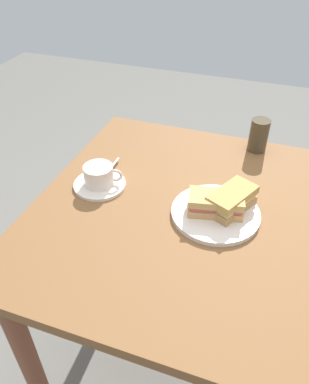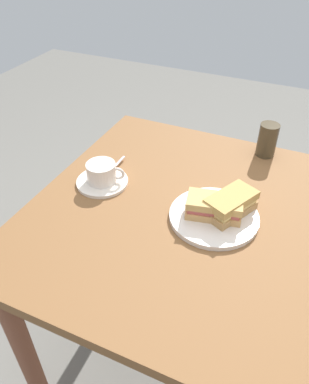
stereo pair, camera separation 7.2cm
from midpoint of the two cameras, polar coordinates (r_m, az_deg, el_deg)
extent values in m
plane|color=slate|center=(1.66, 11.59, -25.13)|extent=(6.00, 6.00, 0.00)
cube|color=brown|center=(1.06, 16.67, -6.27)|extent=(1.25, 0.90, 0.03)
cylinder|color=brown|center=(1.70, -1.61, -2.02)|extent=(0.06, 0.06, 0.73)
cylinder|color=brown|center=(1.30, -17.46, -22.19)|extent=(0.06, 0.06, 0.73)
cylinder|color=silver|center=(1.05, 10.86, -3.86)|extent=(0.25, 0.25, 0.01)
cube|color=tan|center=(1.04, 10.83, -3.14)|extent=(0.16, 0.11, 0.02)
cube|color=#B85250|center=(1.02, 10.94, -2.43)|extent=(0.15, 0.10, 0.01)
cube|color=tan|center=(1.01, 11.05, -1.70)|extent=(0.16, 0.11, 0.02)
cube|color=#AF824D|center=(1.05, 13.29, -2.63)|extent=(0.13, 0.16, 0.02)
cube|color=#DCC075|center=(1.04, 13.43, -1.87)|extent=(0.12, 0.15, 0.01)
cube|color=#AE8A48|center=(1.03, 13.58, -1.10)|extent=(0.13, 0.16, 0.02)
cylinder|color=silver|center=(1.17, -6.18, 1.52)|extent=(0.16, 0.16, 0.01)
cylinder|color=silver|center=(1.15, -6.30, 2.93)|extent=(0.09, 0.09, 0.06)
cylinder|color=#9E7144|center=(1.13, -6.39, 4.02)|extent=(0.08, 0.08, 0.01)
torus|color=silver|center=(1.14, -3.81, 2.76)|extent=(0.04, 0.02, 0.04)
cube|color=silver|center=(1.24, -3.78, 4.49)|extent=(0.01, 0.08, 0.00)
ellipsoid|color=silver|center=(1.20, -4.81, 3.40)|extent=(0.02, 0.03, 0.01)
cylinder|color=#423725|center=(1.33, 18.25, 7.48)|extent=(0.06, 0.06, 0.11)
camera|label=1|loc=(0.04, -88.10, 1.50)|focal=35.15mm
camera|label=2|loc=(0.04, 91.90, -1.50)|focal=35.15mm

